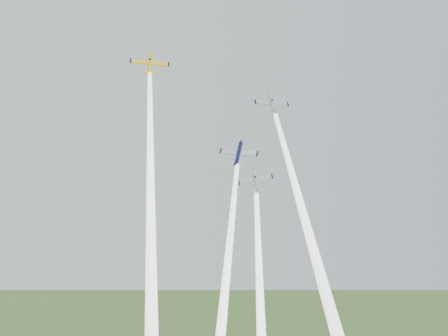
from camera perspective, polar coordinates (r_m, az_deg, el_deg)
plane_yellow at (r=124.19m, az=-7.56°, el=10.48°), size 9.13×6.05×8.31m
smoke_trail_yellow at (r=96.40m, az=-7.45°, el=-5.13°), size 4.36×41.78×64.79m
plane_navy at (r=119.41m, az=1.47°, el=1.46°), size 10.34×7.90×8.54m
smoke_trail_navy at (r=99.68m, az=-0.09°, el=-14.11°), size 15.94×34.57×56.28m
plane_silver_right at (r=122.41m, az=4.94°, el=6.47°), size 8.10×5.58×7.25m
smoke_trail_silver_right at (r=102.72m, az=8.50°, el=-6.19°), size 4.13×32.97×50.68m
plane_silver_low at (r=111.03m, az=3.27°, el=-1.32°), size 7.27×6.35×7.72m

